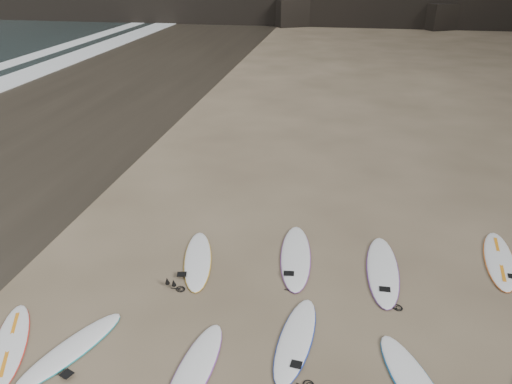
# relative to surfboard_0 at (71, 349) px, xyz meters

# --- Properties ---
(ground) EXTENTS (240.00, 240.00, 0.00)m
(ground) POSITION_rel_surfboard_0_xyz_m (4.65, 0.73, -0.04)
(ground) COLOR #897559
(ground) RESTS_ON ground
(wet_sand) EXTENTS (12.00, 200.00, 0.01)m
(wet_sand) POSITION_rel_surfboard_0_xyz_m (-8.35, 10.73, -0.04)
(wet_sand) COLOR #383026
(wet_sand) RESTS_ON ground
(surfboard_0) EXTENTS (1.37, 2.31, 0.08)m
(surfboard_0) POSITION_rel_surfboard_0_xyz_m (0.00, 0.00, 0.00)
(surfboard_0) COLOR white
(surfboard_0) RESTS_ON ground
(surfboard_1) EXTENTS (0.76, 2.40, 0.09)m
(surfboard_1) POSITION_rel_surfboard_0_xyz_m (2.30, -0.10, 0.00)
(surfboard_1) COLOR white
(surfboard_1) RESTS_ON ground
(surfboard_2) EXTENTS (0.83, 2.43, 0.09)m
(surfboard_2) POSITION_rel_surfboard_0_xyz_m (3.90, 0.94, 0.00)
(surfboard_2) COLOR white
(surfboard_2) RESTS_ON ground
(surfboard_5) EXTENTS (1.16, 2.54, 0.09)m
(surfboard_5) POSITION_rel_surfboard_0_xyz_m (1.42, 3.16, 0.00)
(surfboard_5) COLOR white
(surfboard_5) RESTS_ON ground
(surfboard_6) EXTENTS (0.92, 2.83, 0.10)m
(surfboard_6) POSITION_rel_surfboard_0_xyz_m (3.62, 3.68, 0.01)
(surfboard_6) COLOR white
(surfboard_6) RESTS_ON ground
(surfboard_7) EXTENTS (0.68, 2.80, 0.10)m
(surfboard_7) POSITION_rel_surfboard_0_xyz_m (5.58, 3.46, 0.01)
(surfboard_7) COLOR white
(surfboard_7) RESTS_ON ground
(surfboard_8) EXTENTS (0.96, 2.63, 0.09)m
(surfboard_8) POSITION_rel_surfboard_0_xyz_m (8.24, 4.35, 0.01)
(surfboard_8) COLOR white
(surfboard_8) RESTS_ON ground
(surfboard_11) EXTENTS (1.44, 2.31, 0.08)m
(surfboard_11) POSITION_rel_surfboard_0_xyz_m (-1.15, -0.07, 0.00)
(surfboard_11) COLOR white
(surfboard_11) RESTS_ON ground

